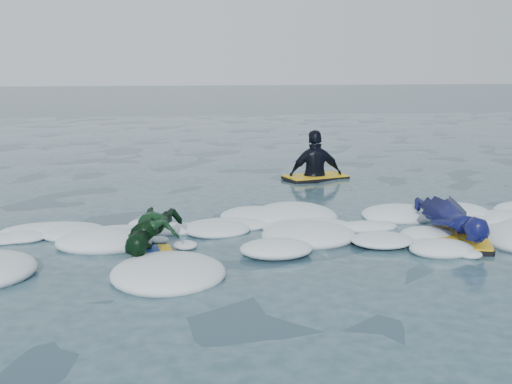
# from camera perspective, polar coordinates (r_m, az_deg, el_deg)

# --- Properties ---
(ground) EXTENTS (120.00, 120.00, 0.00)m
(ground) POSITION_cam_1_polar(r_m,az_deg,el_deg) (7.51, 2.93, -6.21)
(ground) COLOR #1B3441
(ground) RESTS_ON ground
(foam_band) EXTENTS (12.00, 3.10, 0.30)m
(foam_band) POSITION_cam_1_polar(r_m,az_deg,el_deg) (8.48, 1.55, -4.13)
(foam_band) COLOR white
(foam_band) RESTS_ON ground
(prone_woman_unit) EXTENTS (1.02, 1.84, 0.47)m
(prone_woman_unit) POSITION_cam_1_polar(r_m,az_deg,el_deg) (8.81, 17.22, -2.43)
(prone_woman_unit) COLOR black
(prone_woman_unit) RESTS_ON ground
(prone_child_unit) EXTENTS (0.99, 1.45, 0.52)m
(prone_child_unit) POSITION_cam_1_polar(r_m,az_deg,el_deg) (7.75, -9.04, -3.73)
(prone_child_unit) COLOR black
(prone_child_unit) RESTS_ON ground
(waiting_rider_unit) EXTENTS (1.36, 0.98, 1.84)m
(waiting_rider_unit) POSITION_cam_1_polar(r_m,az_deg,el_deg) (12.74, 5.30, 1.39)
(waiting_rider_unit) COLOR black
(waiting_rider_unit) RESTS_ON ground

